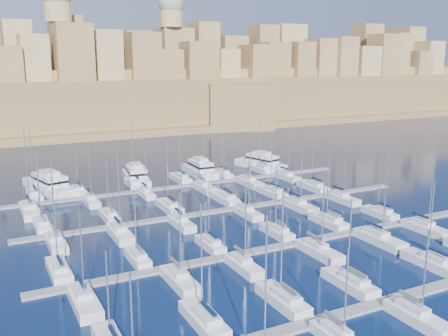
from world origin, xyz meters
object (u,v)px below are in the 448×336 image
sailboat_2 (283,300)px  sailboat_4 (431,262)px  motor_yacht_a (49,184)px  motor_yacht_d (261,162)px  motor_yacht_b (136,176)px  motor_yacht_c (200,169)px

sailboat_2 → sailboat_4: size_ratio=1.16×
sailboat_2 → motor_yacht_a: (-17.71, 70.95, 0.97)m
sailboat_4 → motor_yacht_a: 83.32m
motor_yacht_d → sailboat_2: bearing=-119.2°
sailboat_4 → motor_yacht_b: sailboat_4 is taller
motor_yacht_d → sailboat_4: bearing=-100.6°
motor_yacht_b → motor_yacht_c: (17.19, -0.38, 0.00)m
sailboat_4 → motor_yacht_b: (-23.13, 69.82, 0.99)m
motor_yacht_a → sailboat_4: bearing=-58.4°
sailboat_2 → sailboat_4: bearing=-0.0°
sailboat_4 → sailboat_2: bearing=180.0°
sailboat_2 → sailboat_4: sailboat_2 is taller
sailboat_4 → motor_yacht_c: bearing=94.9°
sailboat_2 → motor_yacht_b: bearing=87.7°
motor_yacht_a → motor_yacht_c: (37.71, -1.52, 0.00)m
sailboat_2 → motor_yacht_b: 69.87m
motor_yacht_a → motor_yacht_d: bearing=-1.2°
motor_yacht_a → motor_yacht_b: (20.51, -1.14, -0.00)m
sailboat_4 → motor_yacht_a: size_ratio=0.69×
motor_yacht_b → motor_yacht_d: 36.18m
sailboat_4 → motor_yacht_c: (-5.94, 69.44, 0.99)m
motor_yacht_a → motor_yacht_d: 56.70m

